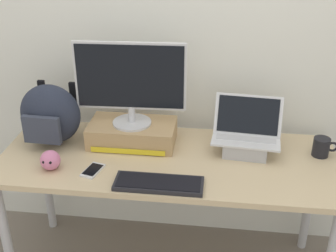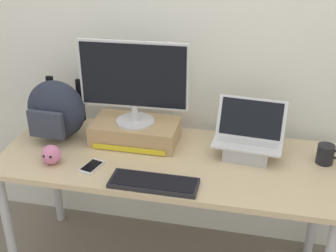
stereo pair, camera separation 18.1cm
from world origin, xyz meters
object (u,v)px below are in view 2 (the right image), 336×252
Objects in this scene: desktop_monitor at (134,81)px; messenger_backpack at (56,110)px; external_keyboard at (154,183)px; cell_phone at (92,167)px; toner_box_yellow at (136,132)px; coffee_mug at (326,154)px; open_laptop at (248,144)px; plush_toy at (51,155)px.

desktop_monitor reaches higher than messenger_backpack.
external_keyboard reaches higher than cell_phone.
desktop_monitor reaches higher than toner_box_yellow.
coffee_mug is 1.16m from cell_phone.
external_keyboard is 0.87m from coffee_mug.
open_laptop reaches higher than cell_phone.
desktop_monitor is at bearing 80.77° from cell_phone.
toner_box_yellow is at bearing 8.44° from messenger_backpack.
external_keyboard is (-0.40, -0.37, -0.05)m from open_laptop.
desktop_monitor reaches higher than plush_toy.
toner_box_yellow reaches higher than plush_toy.
messenger_backpack is at bearing -176.83° from desktop_monitor.
plush_toy is at bearing -69.73° from messenger_backpack.
toner_box_yellow is 0.44m from messenger_backpack.
messenger_backpack reaches higher than open_laptop.
toner_box_yellow is at bearing 80.86° from cell_phone.
open_laptop is at bearing 17.21° from plush_toy.
messenger_backpack is 1.42m from coffee_mug.
open_laptop is 1.04m from messenger_backpack.
desktop_monitor is at bearing 42.17° from plush_toy.
coffee_mug is (0.79, 0.37, 0.04)m from external_keyboard.
open_laptop is at bearing -1.88° from toner_box_yellow.
messenger_backpack reaches higher than plush_toy.
toner_box_yellow is 0.60m from open_laptop.
messenger_backpack is at bearing -174.19° from toner_box_yellow.
messenger_backpack is (-0.43, -0.04, 0.11)m from toner_box_yellow.
toner_box_yellow is at bearing 90.91° from desktop_monitor.
cell_phone is (0.29, -0.27, -0.16)m from messenger_backpack.
coffee_mug is 1.30× the size of plush_toy.
open_laptop is at bearing 42.74° from external_keyboard.
messenger_backpack is at bearing 152.37° from cell_phone.
desktop_monitor is at bearing -86.61° from toner_box_yellow.
desktop_monitor is at bearing 117.33° from external_keyboard.
cell_phone is at bearing 166.91° from external_keyboard.
messenger_backpack is (-1.03, -0.02, 0.10)m from open_laptop.
external_keyboard is at bearing -8.04° from plush_toy.
external_keyboard is (0.20, -0.39, -0.05)m from toner_box_yellow.
messenger_backpack is at bearing 107.64° from plush_toy.
coffee_mug and plush_toy have the same top height.
external_keyboard is at bearing 1.25° from cell_phone.
external_keyboard is 2.83× the size of cell_phone.
messenger_backpack is 3.42× the size of plush_toy.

